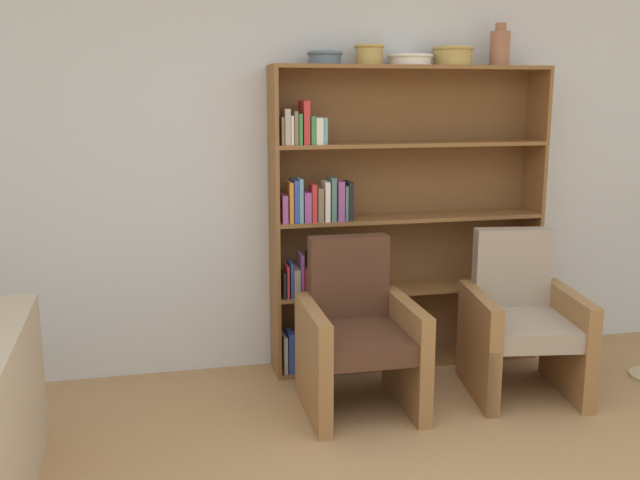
# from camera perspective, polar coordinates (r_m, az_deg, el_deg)

# --- Properties ---
(wall_back) EXTENTS (12.00, 0.06, 2.75)m
(wall_back) POSITION_cam_1_polar(r_m,az_deg,el_deg) (4.74, 0.79, 6.41)
(wall_back) COLOR silver
(wall_back) RESTS_ON ground
(bookshelf) EXTENTS (1.82, 0.30, 1.98)m
(bookshelf) POSITION_cam_1_polar(r_m,az_deg,el_deg) (4.72, 5.06, 0.79)
(bookshelf) COLOR brown
(bookshelf) RESTS_ON ground
(bowl_cream) EXTENTS (0.22, 0.22, 0.08)m
(bowl_cream) POSITION_cam_1_polar(r_m,az_deg,el_deg) (4.52, 0.39, 14.44)
(bowl_cream) COLOR slate
(bowl_cream) RESTS_ON bookshelf
(bowl_stoneware) EXTENTS (0.19, 0.19, 0.12)m
(bowl_stoneware) POSITION_cam_1_polar(r_m,az_deg,el_deg) (4.59, 3.95, 14.67)
(bowl_stoneware) COLOR tan
(bowl_stoneware) RESTS_ON bookshelf
(bowl_slate) EXTENTS (0.29, 0.29, 0.07)m
(bowl_slate) POSITION_cam_1_polar(r_m,az_deg,el_deg) (4.68, 7.23, 14.18)
(bowl_slate) COLOR silver
(bowl_slate) RESTS_ON bookshelf
(bowl_copper) EXTENTS (0.27, 0.27, 0.12)m
(bowl_copper) POSITION_cam_1_polar(r_m,az_deg,el_deg) (4.78, 10.57, 14.36)
(bowl_copper) COLOR tan
(bowl_copper) RESTS_ON bookshelf
(vase_tall) EXTENTS (0.13, 0.13, 0.27)m
(vase_tall) POSITION_cam_1_polar(r_m,az_deg,el_deg) (4.92, 14.19, 14.72)
(vase_tall) COLOR #A36647
(vase_tall) RESTS_ON bookshelf
(armchair_leather) EXTENTS (0.64, 0.68, 0.98)m
(armchair_leather) POSITION_cam_1_polar(r_m,az_deg,el_deg) (4.18, 3.04, -7.76)
(armchair_leather) COLOR olive
(armchair_leather) RESTS_ON ground
(armchair_cushioned) EXTENTS (0.74, 0.77, 0.98)m
(armchair_cushioned) POSITION_cam_1_polar(r_m,az_deg,el_deg) (4.56, 15.78, -6.51)
(armchair_cushioned) COLOR olive
(armchair_cushioned) RESTS_ON ground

